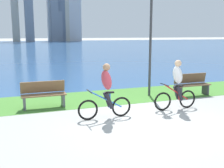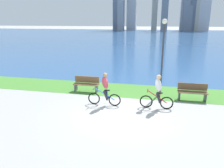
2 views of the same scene
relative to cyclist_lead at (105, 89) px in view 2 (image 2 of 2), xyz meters
The scene contains 9 objects.
ground_plane 1.59m from the cyclist_lead, 42.98° to the right, with size 300.00×300.00×0.00m, color #9E9E99.
grass_strip_bayside 2.91m from the cyclist_lead, 69.21° to the left, with size 120.00×2.70×0.01m, color #478433.
bay_water_surface 48.62m from the cyclist_lead, 88.83° to the left, with size 300.00×89.30×0.00m, color #2D568C.
cyclist_lead is the anchor object (origin of this frame).
cyclist_trailing 2.54m from the cyclist_lead, ahead, with size 1.59×0.52×1.66m.
bench_near_path 4.66m from the cyclist_lead, 21.63° to the left, with size 1.50×0.47×0.90m.
bench_far_along_path 2.53m from the cyclist_lead, 130.32° to the left, with size 1.50×0.47×0.90m.
lamppost_tall 3.98m from the cyclist_lead, 40.71° to the left, with size 0.28×0.28×4.15m.
city_skyline_far_shore 87.88m from the cyclist_lead, 86.23° to the left, with size 39.05×10.41×26.67m.
Camera 2 is at (1.56, -8.96, 4.07)m, focal length 35.11 mm.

